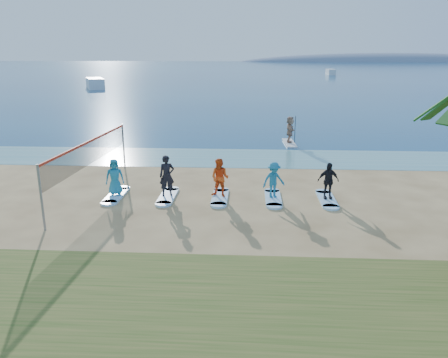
# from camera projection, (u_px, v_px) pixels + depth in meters

# --- Properties ---
(ground) EXTENTS (600.00, 600.00, 0.00)m
(ground) POSITION_uv_depth(u_px,v_px,m) (241.00, 221.00, 16.95)
(ground) COLOR tan
(ground) RESTS_ON ground
(shallow_water) EXTENTS (600.00, 600.00, 0.00)m
(shallow_water) POSITION_uv_depth(u_px,v_px,m) (245.00, 158.00, 27.01)
(shallow_water) COLOR teal
(shallow_water) RESTS_ON ground
(ocean) EXTENTS (600.00, 600.00, 0.00)m
(ocean) POSITION_uv_depth(u_px,v_px,m) (249.00, 69.00, 170.31)
(ocean) COLOR navy
(ocean) RESTS_ON ground
(island_ridge) EXTENTS (220.00, 56.00, 18.00)m
(island_ridge) POSITION_uv_depth(u_px,v_px,m) (388.00, 62.00, 299.21)
(island_ridge) COLOR slate
(island_ridge) RESTS_ON ground
(volleyball_net) EXTENTS (0.56, 9.08, 2.50)m
(volleyball_net) POSITION_uv_depth(u_px,v_px,m) (90.00, 153.00, 19.84)
(volleyball_net) COLOR gray
(volleyball_net) RESTS_ON ground
(paddleboard) EXTENTS (0.86, 3.03, 0.12)m
(paddleboard) POSITION_uv_depth(u_px,v_px,m) (289.00, 143.00, 31.10)
(paddleboard) COLOR silver
(paddleboard) RESTS_ON ground
(paddleboarder) EXTENTS (0.61, 1.73, 1.85)m
(paddleboarder) POSITION_uv_depth(u_px,v_px,m) (290.00, 130.00, 30.82)
(paddleboarder) COLOR tan
(paddleboarder) RESTS_ON paddleboard
(boat_offshore_a) EXTENTS (5.50, 7.95, 1.86)m
(boat_offshore_a) POSITION_uv_depth(u_px,v_px,m) (96.00, 89.00, 78.36)
(boat_offshore_a) COLOR silver
(boat_offshore_a) RESTS_ON ground
(boat_offshore_b) EXTENTS (2.04, 6.05, 1.59)m
(boat_offshore_b) POSITION_uv_depth(u_px,v_px,m) (330.00, 75.00, 126.50)
(boat_offshore_b) COLOR silver
(boat_offshore_b) RESTS_ON ground
(surfboard_0) EXTENTS (0.70, 2.20, 0.09)m
(surfboard_0) POSITION_uv_depth(u_px,v_px,m) (116.00, 195.00, 19.83)
(surfboard_0) COLOR #A4DBFF
(surfboard_0) RESTS_ON ground
(student_0) EXTENTS (0.92, 0.73, 1.65)m
(student_0) POSITION_uv_depth(u_px,v_px,m) (115.00, 177.00, 19.59)
(student_0) COLOR teal
(student_0) RESTS_ON surfboard_0
(surfboard_1) EXTENTS (0.70, 2.20, 0.09)m
(surfboard_1) POSITION_uv_depth(u_px,v_px,m) (168.00, 196.00, 19.70)
(surfboard_1) COLOR #A4DBFF
(surfboard_1) RESTS_ON ground
(student_1) EXTENTS (0.77, 0.62, 1.84)m
(student_1) POSITION_uv_depth(u_px,v_px,m) (167.00, 176.00, 19.43)
(student_1) COLOR black
(student_1) RESTS_ON surfboard_1
(surfboard_2) EXTENTS (0.70, 2.20, 0.09)m
(surfboard_2) POSITION_uv_depth(u_px,v_px,m) (220.00, 197.00, 19.57)
(surfboard_2) COLOR #A4DBFF
(surfboard_2) RESTS_ON ground
(student_2) EXTENTS (1.00, 0.89, 1.72)m
(student_2) POSITION_uv_depth(u_px,v_px,m) (220.00, 178.00, 19.31)
(student_2) COLOR #E35017
(student_2) RESTS_ON surfboard_2
(surfboard_3) EXTENTS (0.70, 2.20, 0.09)m
(surfboard_3) POSITION_uv_depth(u_px,v_px,m) (273.00, 198.00, 19.43)
(surfboard_3) COLOR #A4DBFF
(surfboard_3) RESTS_ON ground
(student_3) EXTENTS (1.19, 0.96, 1.60)m
(student_3) POSITION_uv_depth(u_px,v_px,m) (274.00, 180.00, 19.20)
(student_3) COLOR teal
(student_3) RESTS_ON surfboard_3
(surfboard_4) EXTENTS (0.70, 2.20, 0.09)m
(surfboard_4) POSITION_uv_depth(u_px,v_px,m) (327.00, 199.00, 19.30)
(surfboard_4) COLOR #A4DBFF
(surfboard_4) RESTS_ON ground
(student_4) EXTENTS (1.00, 0.54, 1.62)m
(student_4) POSITION_uv_depth(u_px,v_px,m) (328.00, 181.00, 19.06)
(student_4) COLOR black
(student_4) RESTS_ON surfboard_4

